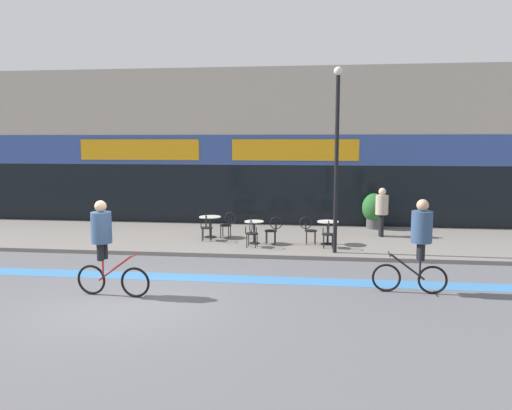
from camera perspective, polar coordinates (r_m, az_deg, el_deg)
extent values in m
plane|color=#5B5B60|center=(11.24, -14.84, -10.93)|extent=(120.00, 120.00, 0.00)
cube|color=slate|center=(17.94, -6.28, -3.69)|extent=(40.00, 5.50, 0.12)
cube|color=#B2A899|center=(22.26, -3.60, 6.57)|extent=(40.00, 4.00, 6.37)
cube|color=black|center=(20.44, -4.56, 1.26)|extent=(38.80, 0.10, 2.40)
cube|color=#334C93|center=(20.35, -4.60, 6.31)|extent=(39.20, 0.14, 1.20)
cube|color=orange|center=(21.15, -13.19, 6.18)|extent=(5.02, 0.08, 0.84)
cube|color=orange|center=(19.90, 4.45, 6.29)|extent=(5.02, 0.08, 0.84)
cube|color=#3D7AB7|center=(13.25, -11.24, -7.99)|extent=(36.00, 0.70, 0.01)
cylinder|color=black|center=(17.58, -5.25, -3.66)|extent=(0.42, 0.42, 0.02)
cylinder|color=black|center=(17.52, -5.26, -2.55)|extent=(0.07, 0.07, 0.71)
cylinder|color=silver|center=(17.46, -5.27, -1.36)|extent=(0.76, 0.76, 0.02)
cylinder|color=black|center=(16.47, -0.21, -4.38)|extent=(0.35, 0.35, 0.02)
cylinder|color=black|center=(16.40, -0.22, -3.19)|extent=(0.07, 0.07, 0.72)
cylinder|color=silver|center=(16.34, -0.22, -1.90)|extent=(0.64, 0.64, 0.02)
cylinder|color=black|center=(16.53, 8.18, -4.41)|extent=(0.38, 0.38, 0.02)
cylinder|color=black|center=(16.46, 8.20, -3.20)|extent=(0.07, 0.07, 0.74)
cylinder|color=silver|center=(16.40, 8.22, -1.89)|extent=(0.70, 0.70, 0.02)
cylinder|color=black|center=(16.98, -5.65, -2.61)|extent=(0.44, 0.44, 0.03)
cylinder|color=black|center=(17.17, -6.05, -3.26)|extent=(0.03, 0.03, 0.42)
cylinder|color=black|center=(17.14, -5.12, -3.27)|extent=(0.03, 0.03, 0.42)
cylinder|color=black|center=(16.90, -6.17, -3.44)|extent=(0.03, 0.03, 0.42)
cylinder|color=black|center=(16.86, -5.22, -3.45)|extent=(0.03, 0.03, 0.42)
torus|color=black|center=(16.77, -5.73, -1.82)|extent=(0.07, 0.41, 0.41)
cylinder|color=black|center=(16.81, -6.30, -2.28)|extent=(0.03, 0.03, 0.23)
cylinder|color=black|center=(16.77, -5.14, -2.28)|extent=(0.03, 0.03, 0.23)
cylinder|color=black|center=(17.40, -3.49, -2.34)|extent=(0.43, 0.43, 0.03)
cylinder|color=black|center=(17.34, -4.05, -3.14)|extent=(0.03, 0.03, 0.42)
cylinder|color=black|center=(17.61, -3.81, -2.97)|extent=(0.03, 0.03, 0.42)
cylinder|color=black|center=(17.27, -3.15, -3.17)|extent=(0.03, 0.03, 0.42)
cylinder|color=black|center=(17.54, -2.92, -3.01)|extent=(0.03, 0.03, 0.42)
torus|color=black|center=(17.32, -2.95, -1.51)|extent=(0.41, 0.06, 0.41)
cylinder|color=black|center=(17.17, -3.09, -2.04)|extent=(0.03, 0.03, 0.23)
cylinder|color=black|center=(17.50, -2.81, -1.86)|extent=(0.03, 0.03, 0.23)
cylinder|color=black|center=(15.85, -0.46, -3.28)|extent=(0.43, 0.43, 0.03)
cylinder|color=black|center=(16.06, -0.85, -3.96)|extent=(0.03, 0.03, 0.42)
cylinder|color=black|center=(16.00, 0.13, -4.00)|extent=(0.03, 0.03, 0.42)
cylinder|color=black|center=(15.79, -1.06, -4.16)|extent=(0.03, 0.03, 0.42)
cylinder|color=black|center=(15.73, -0.06, -4.20)|extent=(0.03, 0.03, 0.42)
torus|color=black|center=(15.64, -0.58, -2.45)|extent=(0.06, 0.41, 0.41)
cylinder|color=black|center=(15.70, -1.19, -2.92)|extent=(0.03, 0.03, 0.23)
cylinder|color=black|center=(15.63, 0.03, -2.96)|extent=(0.03, 0.03, 0.23)
cylinder|color=black|center=(16.33, 1.70, -2.97)|extent=(0.41, 0.41, 0.03)
cylinder|color=black|center=(16.25, 1.15, -3.83)|extent=(0.03, 0.03, 0.42)
cylinder|color=black|center=(16.52, 1.27, -3.64)|extent=(0.03, 0.03, 0.42)
cylinder|color=black|center=(16.22, 2.14, -3.85)|extent=(0.03, 0.03, 0.42)
cylinder|color=black|center=(16.49, 2.24, -3.67)|extent=(0.03, 0.03, 0.42)
torus|color=black|center=(16.27, 2.30, -2.08)|extent=(0.41, 0.04, 0.41)
cylinder|color=black|center=(16.12, 2.24, -2.65)|extent=(0.03, 0.03, 0.23)
cylinder|color=black|center=(16.46, 2.36, -2.44)|extent=(0.03, 0.03, 0.23)
cylinder|color=black|center=(15.91, 8.25, -3.32)|extent=(0.41, 0.41, 0.03)
cylinder|color=black|center=(16.08, 7.71, -4.01)|extent=(0.03, 0.03, 0.42)
cylinder|color=black|center=(16.10, 8.70, -4.02)|extent=(0.03, 0.03, 0.42)
cylinder|color=black|center=(15.80, 7.76, -4.21)|extent=(0.03, 0.03, 0.42)
cylinder|color=black|center=(15.82, 8.77, -4.22)|extent=(0.03, 0.03, 0.42)
torus|color=black|center=(15.69, 8.30, -2.49)|extent=(0.04, 0.41, 0.41)
cylinder|color=black|center=(15.71, 7.67, -2.97)|extent=(0.03, 0.03, 0.23)
cylinder|color=black|center=(15.73, 8.92, -2.98)|extent=(0.03, 0.03, 0.23)
cylinder|color=black|center=(16.44, 6.29, -2.94)|extent=(0.42, 0.42, 0.03)
cylinder|color=black|center=(16.63, 6.74, -3.62)|extent=(0.03, 0.03, 0.42)
cylinder|color=black|center=(16.35, 6.79, -3.81)|extent=(0.03, 0.03, 0.42)
cylinder|color=black|center=(16.62, 5.77, -3.62)|extent=(0.03, 0.03, 0.42)
cylinder|color=black|center=(16.34, 5.81, -3.80)|extent=(0.03, 0.03, 0.42)
torus|color=black|center=(16.39, 5.71, -2.03)|extent=(0.41, 0.05, 0.41)
cylinder|color=black|center=(16.58, 5.68, -2.40)|extent=(0.03, 0.03, 0.23)
cylinder|color=black|center=(16.25, 5.72, -2.60)|extent=(0.03, 0.03, 0.23)
cylinder|color=#4C4C51|center=(19.80, 13.32, -2.02)|extent=(0.58, 0.58, 0.41)
ellipsoid|color=#28662D|center=(19.71, 13.37, -0.31)|extent=(0.93, 0.93, 1.11)
cylinder|color=black|center=(15.00, 9.17, 4.51)|extent=(0.12, 0.12, 5.28)
sphere|color=beige|center=(15.12, 9.39, 14.86)|extent=(0.26, 0.26, 0.26)
torus|color=black|center=(11.56, -13.64, -8.59)|extent=(0.69, 0.11, 0.69)
torus|color=black|center=(12.04, -18.30, -8.11)|extent=(0.69, 0.11, 0.69)
cylinder|color=red|center=(11.69, -15.84, -6.99)|extent=(0.83, 0.11, 0.62)
cylinder|color=red|center=(11.84, -17.08, -7.12)|extent=(0.04, 0.04, 0.48)
cylinder|color=red|center=(11.43, -13.98, -5.74)|extent=(0.07, 0.48, 0.03)
cylinder|color=black|center=(11.81, -16.95, -4.99)|extent=(0.17, 0.17, 0.38)
cylinder|color=black|center=(11.66, -17.36, -5.16)|extent=(0.17, 0.17, 0.38)
cylinder|color=#334C70|center=(11.64, -17.26, -2.48)|extent=(0.49, 0.49, 0.70)
sphere|color=tan|center=(11.57, -17.35, -0.14)|extent=(0.26, 0.26, 0.26)
torus|color=black|center=(12.04, 14.67, -8.05)|extent=(0.66, 0.09, 0.66)
torus|color=black|center=(12.17, 19.53, -8.07)|extent=(0.66, 0.09, 0.66)
cylinder|color=black|center=(12.02, 16.92, -6.78)|extent=(0.80, 0.09, 0.60)
cylinder|color=black|center=(12.06, 18.23, -7.01)|extent=(0.04, 0.04, 0.46)
cylinder|color=black|center=(11.91, 15.01, -5.44)|extent=(0.05, 0.48, 0.03)
cylinder|color=black|center=(11.88, 18.37, -5.11)|extent=(0.17, 0.17, 0.40)
cylinder|color=black|center=(12.06, 18.25, -4.93)|extent=(0.17, 0.17, 0.40)
cylinder|color=#334C70|center=(11.87, 18.42, -2.39)|extent=(0.49, 0.49, 0.72)
sphere|color=tan|center=(11.80, 18.51, -0.02)|extent=(0.27, 0.27, 0.27)
cylinder|color=black|center=(18.27, 14.08, -2.22)|extent=(0.16, 0.16, 0.78)
cylinder|color=black|center=(18.11, 14.17, -2.31)|extent=(0.16, 0.16, 0.78)
cylinder|color=#B2A38E|center=(18.09, 14.19, 0.03)|extent=(0.46, 0.46, 0.68)
sphere|color=beige|center=(18.03, 14.24, 1.50)|extent=(0.26, 0.26, 0.26)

